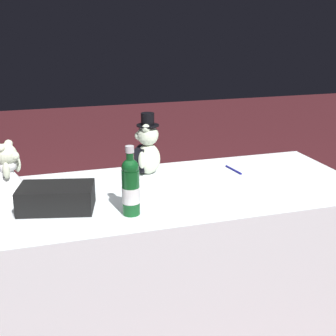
{
  "coord_description": "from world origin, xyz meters",
  "views": [
    {
      "loc": [
        -0.53,
        -1.76,
        1.43
      ],
      "look_at": [
        0.0,
        0.0,
        0.82
      ],
      "focal_mm": 47.9,
      "sensor_mm": 36.0,
      "label": 1
    }
  ],
  "objects_px": {
    "champagne_bottle": "(131,186)",
    "gift_case_black": "(57,198)",
    "signing_pen": "(233,169)",
    "teddy_bear_bride": "(4,171)",
    "teddy_bear_groom": "(146,150)"
  },
  "relations": [
    {
      "from": "gift_case_black",
      "to": "teddy_bear_groom",
      "type": "bearing_deg",
      "value": 35.72
    },
    {
      "from": "gift_case_black",
      "to": "signing_pen",
      "type": "bearing_deg",
      "value": 15.46
    },
    {
      "from": "teddy_bear_bride",
      "to": "champagne_bottle",
      "type": "height_order",
      "value": "champagne_bottle"
    },
    {
      "from": "champagne_bottle",
      "to": "signing_pen",
      "type": "xyz_separation_m",
      "value": [
        0.59,
        0.37,
        -0.11
      ]
    },
    {
      "from": "teddy_bear_bride",
      "to": "teddy_bear_groom",
      "type": "bearing_deg",
      "value": 6.08
    },
    {
      "from": "champagne_bottle",
      "to": "signing_pen",
      "type": "height_order",
      "value": "champagne_bottle"
    },
    {
      "from": "teddy_bear_bride",
      "to": "champagne_bottle",
      "type": "bearing_deg",
      "value": -38.97
    },
    {
      "from": "champagne_bottle",
      "to": "gift_case_black",
      "type": "distance_m",
      "value": 0.31
    },
    {
      "from": "champagne_bottle",
      "to": "gift_case_black",
      "type": "height_order",
      "value": "champagne_bottle"
    },
    {
      "from": "teddy_bear_bride",
      "to": "signing_pen",
      "type": "bearing_deg",
      "value": -0.63
    },
    {
      "from": "champagne_bottle",
      "to": "signing_pen",
      "type": "bearing_deg",
      "value": 31.69
    },
    {
      "from": "teddy_bear_groom",
      "to": "gift_case_black",
      "type": "bearing_deg",
      "value": -144.28
    },
    {
      "from": "champagne_bottle",
      "to": "teddy_bear_bride",
      "type": "bearing_deg",
      "value": 141.03
    },
    {
      "from": "signing_pen",
      "to": "gift_case_black",
      "type": "bearing_deg",
      "value": -164.54
    },
    {
      "from": "signing_pen",
      "to": "gift_case_black",
      "type": "relative_size",
      "value": 0.45
    }
  ]
}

